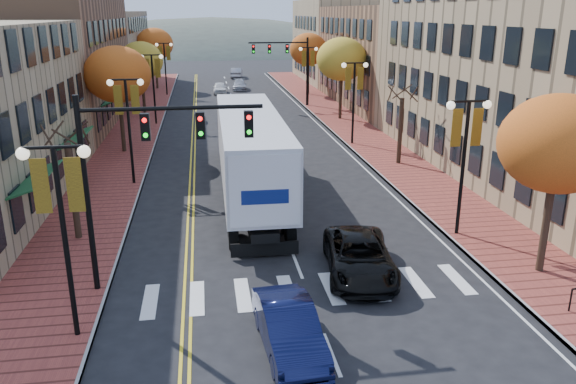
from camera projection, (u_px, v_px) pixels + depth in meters
name	position (u px, v px, depth m)	size (l,w,h in m)	color
ground	(318.00, 319.00, 18.24)	(200.00, 200.00, 0.00)	black
sidewalk_left	(137.00, 128.00, 47.50)	(4.00, 85.00, 0.15)	brown
sidewalk_right	(344.00, 122.00, 50.08)	(4.00, 85.00, 0.15)	brown
building_left_mid	(40.00, 60.00, 47.98)	(12.00, 24.00, 11.00)	brown
building_left_far	(93.00, 50.00, 71.73)	(12.00, 26.00, 9.50)	#9E8966
building_right_near	(569.00, 47.00, 33.63)	(15.00, 28.00, 15.00)	#997F5B
building_right_mid	(411.00, 56.00, 58.86)	(15.00, 24.00, 10.00)	brown
building_right_far	(356.00, 41.00, 79.39)	(15.00, 20.00, 11.00)	#9E8966
tree_left_a	(73.00, 191.00, 23.79)	(0.28, 0.28, 4.20)	#382619
tree_left_b	(117.00, 75.00, 37.85)	(4.48, 4.48, 7.21)	#382619
tree_left_c	(141.00, 61.00, 53.02)	(4.16, 4.16, 6.69)	#382619
tree_left_d	(154.00, 44.00, 69.79)	(4.61, 4.61, 7.42)	#382619
tree_right_a	(558.00, 144.00, 19.86)	(4.16, 4.16, 6.69)	#382619
tree_right_b	(400.00, 131.00, 35.77)	(0.28, 0.28, 4.20)	#382619
tree_right_c	(342.00, 59.00, 49.83)	(4.48, 4.48, 7.21)	#382619
tree_right_d	(308.00, 49.00, 64.93)	(4.35, 4.35, 7.00)	#382619
lamp_left_a	(61.00, 206.00, 15.85)	(1.96, 0.36, 6.05)	black
lamp_left_b	(128.00, 111.00, 30.90)	(1.96, 0.36, 6.05)	black
lamp_left_c	(153.00, 75.00, 47.83)	(1.96, 0.36, 6.05)	black
lamp_left_d	(165.00, 59.00, 64.76)	(1.96, 0.36, 6.05)	black
lamp_right_a	(465.00, 142.00, 23.64)	(1.96, 0.36, 6.05)	black
lamp_right_b	(354.00, 87.00, 40.57)	(1.96, 0.36, 6.05)	black
lamp_right_c	(308.00, 65.00, 57.50)	(1.96, 0.36, 6.05)	black
traffic_mast_near	(142.00, 156.00, 18.76)	(6.10, 0.35, 7.00)	black
traffic_mast_far	(289.00, 59.00, 57.01)	(6.10, 0.34, 7.00)	black
semi_truck	(248.00, 146.00, 30.00)	(3.17, 18.40, 4.59)	black
navy_sedan	(289.00, 328.00, 16.39)	(1.52, 4.36, 1.44)	#0D1136
black_suv	(359.00, 256.00, 21.14)	(2.43, 5.26, 1.46)	black
car_far_white	(220.00, 88.00, 67.65)	(1.59, 3.95, 1.35)	white
car_far_silver	(239.00, 85.00, 70.78)	(1.74, 4.29, 1.25)	#9B9CA2
car_far_oncoming	(237.00, 73.00, 83.42)	(1.55, 4.43, 1.46)	#99989F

